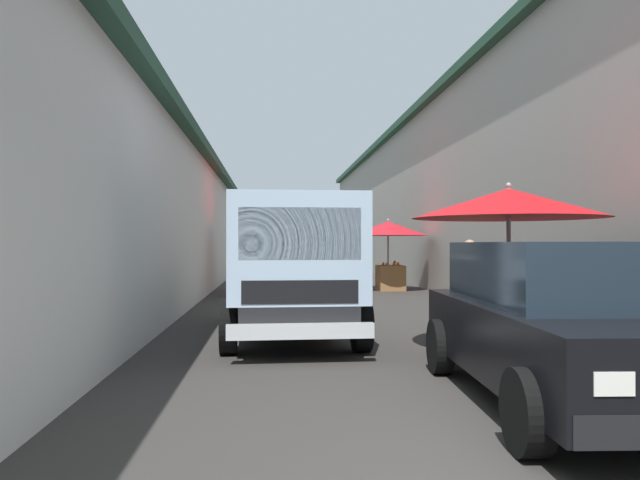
% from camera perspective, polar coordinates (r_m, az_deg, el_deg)
% --- Properties ---
extents(ground, '(90.00, 90.00, 0.00)m').
position_cam_1_polar(ground, '(17.02, 0.76, -5.19)').
color(ground, '#33302D').
extents(building_left_whitewash, '(49.80, 7.50, 3.92)m').
position_cam_1_polar(building_left_whitewash, '(19.85, -19.91, 1.21)').
color(building_left_whitewash, silver).
rests_on(building_left_whitewash, ground).
extents(building_right_concrete, '(49.80, 7.50, 6.02)m').
position_cam_1_polar(building_right_concrete, '(20.95, 19.15, 4.01)').
color(building_right_concrete, '#A39E93').
rests_on(building_right_concrete, ground).
extents(fruit_stall_near_right, '(2.50, 2.50, 2.23)m').
position_cam_1_polar(fruit_stall_near_right, '(8.32, 16.91, 1.48)').
color(fruit_stall_near_right, '#9E9EA3').
rests_on(fruit_stall_near_right, ground).
extents(fruit_stall_near_left, '(2.45, 2.45, 2.19)m').
position_cam_1_polar(fruit_stall_near_left, '(18.98, 6.33, 0.22)').
color(fruit_stall_near_left, '#9E9EA3').
rests_on(fruit_stall_near_left, ground).
extents(fruit_stall_far_right, '(2.64, 2.64, 2.41)m').
position_cam_1_polar(fruit_stall_far_right, '(18.08, -4.04, 0.93)').
color(fruit_stall_far_right, '#9E9EA3').
rests_on(fruit_stall_far_right, ground).
extents(hatchback_car, '(3.99, 2.09, 1.45)m').
position_cam_1_polar(hatchback_car, '(6.02, 21.83, -6.98)').
color(hatchback_car, black).
rests_on(hatchback_car, ground).
extents(delivery_truck, '(4.97, 2.09, 2.08)m').
position_cam_1_polar(delivery_truck, '(8.82, -2.57, -2.91)').
color(delivery_truck, black).
rests_on(delivery_truck, ground).
extents(vendor_by_crates, '(0.33, 0.59, 1.51)m').
position_cam_1_polar(vendor_by_crates, '(11.40, 13.62, -3.24)').
color(vendor_by_crates, navy).
rests_on(vendor_by_crates, ground).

